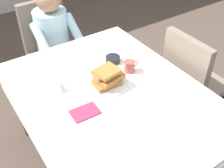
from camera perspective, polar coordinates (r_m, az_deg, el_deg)
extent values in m
plane|color=brown|center=(2.38, 0.23, -15.37)|extent=(14.00, 14.00, 0.00)
cube|color=white|center=(1.84, 0.28, -2.22)|extent=(1.10, 1.50, 0.04)
cube|color=white|center=(2.45, -9.72, 5.58)|extent=(1.10, 0.01, 0.18)
cube|color=white|center=(1.77, -15.16, -11.47)|extent=(0.01, 1.50, 0.18)
cube|color=white|center=(2.20, 12.34, 0.98)|extent=(0.01, 1.50, 0.18)
cylinder|color=brown|center=(2.43, -18.11, -4.09)|extent=(0.07, 0.07, 0.70)
cylinder|color=brown|center=(2.72, 0.57, 3.27)|extent=(0.07, 0.07, 0.70)
cube|color=#7A6B5B|center=(2.80, -11.58, 5.50)|extent=(0.44, 0.44, 0.05)
cube|color=#7A6B5B|center=(2.84, -13.99, 11.78)|extent=(0.44, 0.06, 0.48)
cylinder|color=#2D2319|center=(2.85, -6.25, 1.26)|extent=(0.04, 0.04, 0.40)
cylinder|color=#2D2319|center=(2.75, -12.81, -1.31)|extent=(0.04, 0.04, 0.40)
cylinder|color=#2D2319|center=(3.12, -9.45, 4.61)|extent=(0.04, 0.04, 0.40)
cylinder|color=#2D2319|center=(3.03, -15.54, 2.37)|extent=(0.04, 0.04, 0.40)
cylinder|color=silver|center=(2.66, -12.11, 9.89)|extent=(0.30, 0.30, 0.46)
sphere|color=#A37556|center=(2.50, -12.97, 16.42)|extent=(0.21, 0.21, 0.21)
cylinder|color=silver|center=(2.57, -7.72, 11.10)|extent=(0.08, 0.29, 0.23)
cylinder|color=silver|center=(2.46, -14.38, 8.93)|extent=(0.08, 0.29, 0.23)
cylinder|color=#383D51|center=(2.79, -7.88, 0.76)|extent=(0.10, 0.10, 0.45)
cylinder|color=#383D51|center=(2.74, -10.83, -0.40)|extent=(0.10, 0.10, 0.45)
cube|color=#7A6B5B|center=(2.51, 16.93, 0.08)|extent=(0.44, 0.44, 0.05)
cube|color=#7A6B5B|center=(2.23, 14.73, 3.59)|extent=(0.06, 0.44, 0.48)
cylinder|color=#2D2319|center=(2.85, 15.91, -0.29)|extent=(0.04, 0.04, 0.40)
cylinder|color=#2D2319|center=(2.70, 21.37, -4.30)|extent=(0.04, 0.04, 0.40)
cylinder|color=#2D2319|center=(2.63, 10.57, -3.06)|extent=(0.04, 0.04, 0.40)
cylinder|color=#2D2319|center=(2.47, 16.18, -7.64)|extent=(0.04, 0.04, 0.40)
cylinder|color=white|center=(1.89, -0.89, 0.10)|extent=(0.28, 0.28, 0.02)
cube|color=#A36B33|center=(1.86, -0.96, 0.35)|extent=(0.18, 0.13, 0.03)
cube|color=#A36B33|center=(1.85, -0.54, 1.33)|extent=(0.21, 0.16, 0.03)
cube|color=#A36B33|center=(1.84, -1.41, 2.33)|extent=(0.17, 0.12, 0.03)
cube|color=#A36B33|center=(1.81, -0.99, 2.63)|extent=(0.17, 0.15, 0.02)
cylinder|color=#B24C42|center=(2.00, 3.60, 3.62)|extent=(0.08, 0.08, 0.08)
torus|color=#B24C42|center=(2.02, 4.74, 4.17)|extent=(0.05, 0.01, 0.05)
cylinder|color=black|center=(2.10, 0.16, 5.10)|extent=(0.11, 0.11, 0.04)
cone|color=silver|center=(1.85, -10.44, -0.51)|extent=(0.08, 0.08, 0.07)
cube|color=silver|center=(1.81, -5.59, -2.46)|extent=(0.03, 0.18, 0.00)
cube|color=silver|center=(1.97, 4.06, 1.60)|extent=(0.02, 0.20, 0.00)
cube|color=silver|center=(1.67, 4.23, -6.76)|extent=(0.15, 0.04, 0.00)
cube|color=#8C2D4C|center=(1.70, -5.56, -5.75)|extent=(0.18, 0.13, 0.01)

